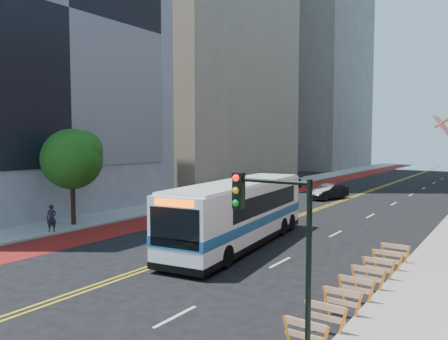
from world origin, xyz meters
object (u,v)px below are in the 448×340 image
Objects in this scene: car_a at (252,189)px; traffic_signal at (276,234)px; street_tree at (73,157)px; car_b at (328,192)px; car_c at (288,183)px; transit_bus at (240,212)px; pedestrian at (52,218)px.

traffic_signal is at bearing -67.58° from car_a.
street_tree is at bearing 155.18° from traffic_signal.
car_b reaches higher than car_c.
traffic_signal reaches higher than transit_bus.
car_b is 2.70× the size of pedestrian.
pedestrian is at bearing -70.47° from street_tree.
car_a is (-18.71, 30.82, -2.96)m from traffic_signal.
car_a is 0.90× the size of car_c.
street_tree is 25.75m from car_b.
street_tree is 1.32× the size of traffic_signal.
car_b is 0.96× the size of car_c.
car_b is at bearing 108.28° from traffic_signal.
street_tree reaches higher than car_b.
car_c is at bearing 155.41° from car_b.
car_b is (-2.71, 21.53, -1.14)m from transit_bus.
car_a is at bearing -89.27° from car_c.
car_c is (-18.71, 39.89, -3.00)m from traffic_signal.
car_a is at bearing 84.78° from street_tree.
pedestrian is (-8.90, -25.85, 0.25)m from car_b.
car_b is at bearing 35.27° from pedestrian.
car_a is at bearing 51.60° from pedestrian.
car_b is (9.74, 23.48, -4.13)m from street_tree.
car_b is at bearing 90.10° from transit_bus.
car_b is at bearing -40.60° from car_c.
car_b is 10.39m from car_c.
car_a is 0.94× the size of car_b.
pedestrian is (-1.10, -32.71, 0.31)m from car_c.
street_tree is at bearing 73.80° from pedestrian.
street_tree is at bearing -104.06° from car_a.
transit_bus is at bearing -15.34° from pedestrian.
street_tree is 1.40× the size of car_b.
transit_bus reaches higher than car_b.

